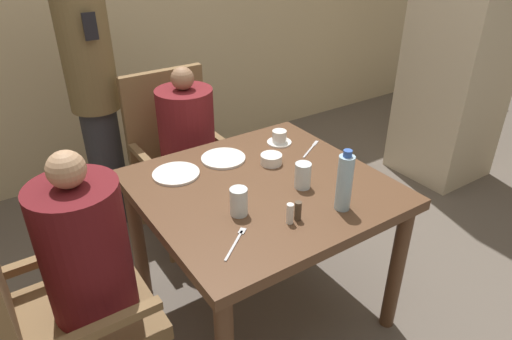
{
  "coord_description": "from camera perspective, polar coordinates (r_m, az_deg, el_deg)",
  "views": [
    {
      "loc": [
        -0.99,
        -1.44,
        1.81
      ],
      "look_at": [
        0.0,
        0.05,
        0.8
      ],
      "focal_mm": 32.0,
      "sensor_mm": 36.0,
      "label": 1
    }
  ],
  "objects": [
    {
      "name": "dining_table",
      "position": [
        2.1,
        0.77,
        -4.21
      ],
      "size": [
        1.05,
        1.0,
        0.75
      ],
      "color": "brown",
      "rests_on": "ground_plane"
    },
    {
      "name": "chair_left_side",
      "position": [
        1.92,
        -23.98,
        -15.43
      ],
      "size": [
        0.53,
        0.53,
        1.0
      ],
      "color": "brown",
      "rests_on": "ground_plane"
    },
    {
      "name": "teacup_with_saucer",
      "position": [
        2.4,
        2.93,
        4.03
      ],
      "size": [
        0.13,
        0.13,
        0.07
      ],
      "color": "white",
      "rests_on": "dining_table"
    },
    {
      "name": "fork_beside_plate",
      "position": [
        1.71,
        -2.41,
        -8.78
      ],
      "size": [
        0.16,
        0.14,
        0.0
      ],
      "color": "silver",
      "rests_on": "dining_table"
    },
    {
      "name": "standing_host",
      "position": [
        2.88,
        -19.66,
        9.43
      ],
      "size": [
        0.29,
        0.32,
        1.69
      ],
      "color": "#2D2D33",
      "rests_on": "ground_plane"
    },
    {
      "name": "ground_plane",
      "position": [
        2.51,
        0.66,
        -16.66
      ],
      "size": [
        16.0,
        16.0,
        0.0
      ],
      "primitive_type": "plane",
      "color": "#60564C"
    },
    {
      "name": "diner_in_left_chair",
      "position": [
        1.9,
        -19.8,
        -12.91
      ],
      "size": [
        0.32,
        0.32,
        1.14
      ],
      "color": "#5B1419",
      "rests_on": "ground_plane"
    },
    {
      "name": "glass_tall_near",
      "position": [
        2.0,
        5.87,
        -0.69
      ],
      "size": [
        0.07,
        0.07,
        0.12
      ],
      "color": "silver",
      "rests_on": "dining_table"
    },
    {
      "name": "knife_beside_plate",
      "position": [
        2.37,
        6.94,
        2.73
      ],
      "size": [
        0.19,
        0.12,
        0.0
      ],
      "color": "silver",
      "rests_on": "dining_table"
    },
    {
      "name": "bowl_small",
      "position": [
        2.2,
        1.92,
        1.35
      ],
      "size": [
        0.1,
        0.1,
        0.05
      ],
      "color": "white",
      "rests_on": "dining_table"
    },
    {
      "name": "plate_main_right",
      "position": [
        2.14,
        -9.96,
        -0.46
      ],
      "size": [
        0.22,
        0.22,
        0.01
      ],
      "color": "white",
      "rests_on": "dining_table"
    },
    {
      "name": "pepper_shaker",
      "position": [
        1.8,
        5.26,
        -5.11
      ],
      "size": [
        0.03,
        0.03,
        0.08
      ],
      "color": "#4C3D2D",
      "rests_on": "dining_table"
    },
    {
      "name": "plate_main_left",
      "position": [
        2.25,
        -4.11,
        1.46
      ],
      "size": [
        0.22,
        0.22,
        0.01
      ],
      "color": "white",
      "rests_on": "dining_table"
    },
    {
      "name": "water_bottle",
      "position": [
        1.85,
        11.01,
        -1.49
      ],
      "size": [
        0.06,
        0.06,
        0.27
      ],
      "color": "#A3C6DB",
      "rests_on": "dining_table"
    },
    {
      "name": "diner_in_far_chair",
      "position": [
        2.72,
        -8.41,
        1.77
      ],
      "size": [
        0.32,
        0.32,
        1.1
      ],
      "color": "maroon",
      "rests_on": "ground_plane"
    },
    {
      "name": "salt_shaker",
      "position": [
        1.78,
        4.27,
        -5.46
      ],
      "size": [
        0.03,
        0.03,
        0.09
      ],
      "color": "white",
      "rests_on": "dining_table"
    },
    {
      "name": "chair_far_side",
      "position": [
        2.85,
        -9.72,
        2.36
      ],
      "size": [
        0.53,
        0.53,
        1.0
      ],
      "color": "brown",
      "rests_on": "ground_plane"
    },
    {
      "name": "glass_tall_mid",
      "position": [
        1.82,
        -2.17,
        -3.97
      ],
      "size": [
        0.07,
        0.07,
        0.12
      ],
      "color": "silver",
      "rests_on": "dining_table"
    }
  ]
}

